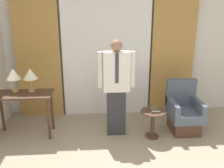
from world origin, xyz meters
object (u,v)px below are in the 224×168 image
object	(u,v)px
armchair	(184,113)
book	(154,110)
table_lamp_left	(13,75)
table_lamp_right	(30,75)
side_table	(153,119)
desk	(23,101)
person	(116,85)

from	to	relation	value
armchair	book	size ratio (longest dim) A/B	3.56
table_lamp_left	table_lamp_right	bearing A→B (deg)	0.00
armchair	side_table	xyz separation A→B (m)	(-0.62, -0.22, 0.01)
desk	person	distance (m)	1.62
desk	armchair	bearing A→B (deg)	-0.35
armchair	table_lamp_left	bearing A→B (deg)	177.69
desk	table_lamp_left	size ratio (longest dim) A/B	2.46
desk	book	world-z (taller)	desk
table_lamp_left	armchair	world-z (taller)	table_lamp_left
desk	table_lamp_right	distance (m)	0.48
table_lamp_right	side_table	bearing A→B (deg)	-9.41
table_lamp_left	book	world-z (taller)	table_lamp_left
desk	armchair	world-z (taller)	armchair
desk	side_table	xyz separation A→B (m)	(2.22, -0.24, -0.29)
table_lamp_right	book	size ratio (longest dim) A/B	1.61
table_lamp_right	person	world-z (taller)	person
book	side_table	bearing A→B (deg)	-135.76
table_lamp_left	table_lamp_right	world-z (taller)	same
desk	table_lamp_right	world-z (taller)	table_lamp_right
armchair	book	bearing A→B (deg)	-161.55
table_lamp_left	armchair	size ratio (longest dim) A/B	0.45
desk	side_table	distance (m)	2.25
person	table_lamp_left	bearing A→B (deg)	174.54
book	desk	bearing A→B (deg)	174.49
table_lamp_left	table_lamp_right	xyz separation A→B (m)	(0.28, 0.00, 0.00)
side_table	book	world-z (taller)	book
desk	book	xyz separation A→B (m)	(2.24, -0.22, -0.12)
side_table	armchair	bearing A→B (deg)	19.82
table_lamp_left	desk	bearing A→B (deg)	-36.19
table_lamp_left	side_table	size ratio (longest dim) A/B	0.84
table_lamp_left	table_lamp_right	distance (m)	0.28
person	book	bearing A→B (deg)	-13.33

